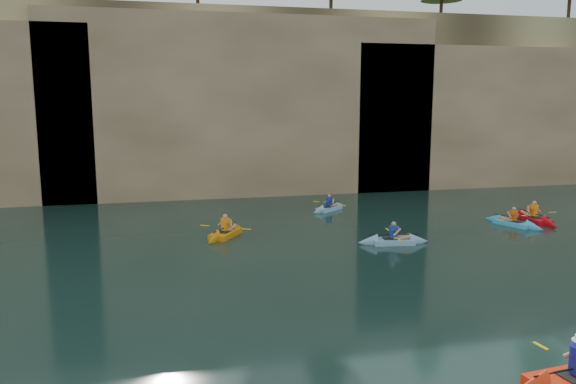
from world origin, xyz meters
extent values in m
plane|color=black|center=(0.00, 0.00, 0.00)|extent=(160.00, 160.00, 0.00)
cube|color=tan|center=(0.00, 30.00, 6.00)|extent=(70.00, 16.00, 12.00)
cube|color=tan|center=(2.00, 22.60, 5.70)|extent=(24.00, 2.40, 11.40)
cube|color=tan|center=(22.00, 22.60, 4.92)|extent=(26.00, 2.40, 9.84)
cube|color=black|center=(-4.00, 21.95, 1.60)|extent=(3.50, 1.00, 3.20)
cube|color=black|center=(10.00, 21.95, 2.25)|extent=(5.00, 1.00, 4.50)
cube|color=black|center=(4.70, -3.02, 0.31)|extent=(0.60, 0.62, 0.04)
cube|color=yellow|center=(4.74, -1.90, 0.48)|extent=(0.12, 0.43, 0.02)
cube|color=orange|center=(-0.74, 11.91, 0.14)|extent=(2.06, 2.57, 0.28)
cone|color=orange|center=(-0.08, 12.92, 0.14)|extent=(1.13, 1.17, 0.76)
cone|color=orange|center=(-1.40, 10.91, 0.14)|extent=(1.13, 1.17, 0.76)
cube|color=black|center=(-0.82, 11.79, 0.25)|extent=(0.70, 0.72, 0.04)
cube|color=orange|center=(-0.74, 11.91, 0.54)|extent=(0.38, 0.41, 0.51)
sphere|color=tan|center=(-0.74, 11.91, 0.91)|extent=(0.21, 0.21, 0.21)
cylinder|color=black|center=(-0.74, 11.91, 0.42)|extent=(1.26, 1.90, 0.04)
cube|color=yellow|center=(-1.60, 12.48, 0.42)|extent=(0.40, 0.30, 0.02)
cube|color=yellow|center=(0.11, 11.35, 0.42)|extent=(0.40, 0.30, 0.02)
cube|color=#84B2DD|center=(5.96, 8.99, 0.13)|extent=(2.41, 1.08, 0.26)
cone|color=#84B2DD|center=(7.04, 8.83, 0.13)|extent=(0.92, 0.83, 0.72)
cone|color=#84B2DD|center=(4.87, 9.15, 0.13)|extent=(0.92, 0.83, 0.72)
cube|color=black|center=(5.81, 9.01, 0.23)|extent=(0.61, 0.52, 0.04)
cube|color=navy|center=(5.96, 8.99, 0.51)|extent=(0.35, 0.26, 0.48)
sphere|color=tan|center=(5.96, 8.99, 0.86)|extent=(0.20, 0.20, 0.20)
cylinder|color=black|center=(5.96, 8.99, 0.40)|extent=(2.12, 0.34, 0.04)
cube|color=yellow|center=(6.10, 9.95, 0.40)|extent=(0.14, 0.43, 0.02)
cube|color=yellow|center=(5.82, 8.03, 0.40)|extent=(0.14, 0.43, 0.02)
cube|color=red|center=(14.49, 11.40, 0.14)|extent=(0.86, 2.75, 0.29)
cone|color=red|center=(14.51, 12.69, 0.14)|extent=(0.80, 0.98, 0.79)
cone|color=red|center=(14.47, 10.12, 0.14)|extent=(0.80, 0.98, 0.79)
cube|color=black|center=(14.49, 11.25, 0.26)|extent=(0.50, 0.56, 0.04)
cube|color=orange|center=(14.49, 11.40, 0.57)|extent=(0.24, 0.36, 0.53)
sphere|color=tan|center=(14.49, 11.40, 0.94)|extent=(0.22, 0.22, 0.22)
cylinder|color=black|center=(14.49, 11.40, 0.43)|extent=(0.07, 2.33, 0.04)
cube|color=yellow|center=(13.43, 11.42, 0.43)|extent=(0.42, 0.09, 0.02)
cube|color=yellow|center=(15.56, 11.39, 0.43)|extent=(0.42, 0.09, 0.02)
cube|color=#80B7D6|center=(5.51, 16.50, 0.12)|extent=(2.16, 1.88, 0.24)
cone|color=#80B7D6|center=(6.33, 17.13, 0.12)|extent=(1.01, 0.99, 0.66)
cone|color=#80B7D6|center=(4.68, 15.87, 0.12)|extent=(1.01, 0.99, 0.66)
cube|color=black|center=(5.39, 16.41, 0.21)|extent=(0.69, 0.66, 0.04)
cube|color=#1B2996|center=(5.51, 16.50, 0.46)|extent=(0.35, 0.33, 0.44)
sphere|color=tan|center=(5.51, 16.50, 0.78)|extent=(0.18, 0.18, 0.18)
cylinder|color=black|center=(5.51, 16.50, 0.38)|extent=(1.57, 1.20, 0.04)
cube|color=yellow|center=(4.98, 17.19, 0.38)|extent=(0.32, 0.38, 0.02)
cube|color=yellow|center=(6.03, 15.81, 0.38)|extent=(0.32, 0.38, 0.02)
cube|color=#46B4F0|center=(13.01, 10.90, 0.12)|extent=(1.53, 2.53, 0.25)
cone|color=#46B4F0|center=(12.60, 11.98, 0.12)|extent=(0.94, 1.05, 0.68)
cone|color=#46B4F0|center=(13.42, 9.83, 0.12)|extent=(0.94, 1.05, 0.68)
cube|color=black|center=(13.06, 10.76, 0.22)|extent=(0.59, 0.66, 0.04)
cube|color=#DF5712|center=(13.01, 10.90, 0.48)|extent=(0.30, 0.36, 0.45)
sphere|color=tan|center=(13.01, 10.90, 0.81)|extent=(0.19, 0.19, 0.19)
cylinder|color=black|center=(13.01, 10.90, 0.39)|extent=(0.75, 1.89, 0.04)
cube|color=yellow|center=(12.16, 10.58, 0.39)|extent=(0.42, 0.22, 0.02)
cube|color=yellow|center=(13.86, 11.22, 0.39)|extent=(0.42, 0.22, 0.02)
camera|label=1|loc=(-3.62, -12.25, 6.04)|focal=35.00mm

